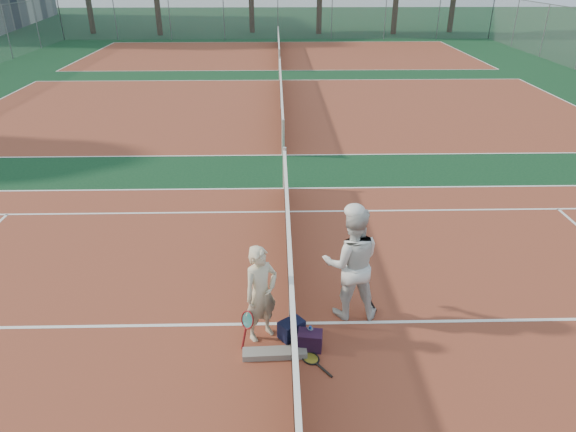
{
  "coord_description": "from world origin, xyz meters",
  "views": [
    {
      "loc": [
        -0.19,
        -6.59,
        5.19
      ],
      "look_at": [
        0.0,
        1.77,
        1.05
      ],
      "focal_mm": 32.0,
      "sensor_mm": 36.0,
      "label": 1
    }
  ],
  "objects_px": {
    "racket_black_held": "(365,301)",
    "sports_bag_navy": "(291,329)",
    "net_main": "(291,297)",
    "racket_red": "(248,329)",
    "player_a": "(261,294)",
    "player_b": "(351,263)",
    "racket_spare": "(311,358)",
    "sports_bag_purple": "(310,340)",
    "water_bottle": "(310,336)"
  },
  "relations": [
    {
      "from": "racket_black_held",
      "to": "sports_bag_navy",
      "type": "xyz_separation_m",
      "value": [
        -1.22,
        -0.53,
        -0.13
      ]
    },
    {
      "from": "net_main",
      "to": "racket_red",
      "type": "bearing_deg",
      "value": -143.99
    },
    {
      "from": "player_a",
      "to": "sports_bag_navy",
      "type": "height_order",
      "value": "player_a"
    },
    {
      "from": "player_b",
      "to": "racket_red",
      "type": "distance_m",
      "value": 1.9
    },
    {
      "from": "racket_spare",
      "to": "racket_red",
      "type": "bearing_deg",
      "value": 33.45
    },
    {
      "from": "racket_spare",
      "to": "sports_bag_navy",
      "type": "bearing_deg",
      "value": -8.05
    },
    {
      "from": "racket_black_held",
      "to": "racket_spare",
      "type": "distance_m",
      "value": 1.43
    },
    {
      "from": "sports_bag_navy",
      "to": "racket_red",
      "type": "bearing_deg",
      "value": -166.7
    },
    {
      "from": "player_a",
      "to": "sports_bag_purple",
      "type": "xyz_separation_m",
      "value": [
        0.72,
        -0.31,
        -0.64
      ]
    },
    {
      "from": "net_main",
      "to": "sports_bag_navy",
      "type": "distance_m",
      "value": 0.48
    },
    {
      "from": "net_main",
      "to": "sports_bag_navy",
      "type": "bearing_deg",
      "value": -89.25
    },
    {
      "from": "player_a",
      "to": "racket_spare",
      "type": "height_order",
      "value": "player_a"
    },
    {
      "from": "player_b",
      "to": "sports_bag_navy",
      "type": "relative_size",
      "value": 5.17
    },
    {
      "from": "racket_red",
      "to": "racket_spare",
      "type": "relative_size",
      "value": 0.97
    },
    {
      "from": "sports_bag_purple",
      "to": "water_bottle",
      "type": "xyz_separation_m",
      "value": [
        0.01,
        0.08,
        0.0
      ]
    },
    {
      "from": "racket_red",
      "to": "sports_bag_purple",
      "type": "height_order",
      "value": "racket_red"
    },
    {
      "from": "net_main",
      "to": "player_b",
      "type": "relative_size",
      "value": 5.76
    },
    {
      "from": "racket_spare",
      "to": "player_a",
      "type": "bearing_deg",
      "value": 16.84
    },
    {
      "from": "sports_bag_purple",
      "to": "sports_bag_navy",
      "type": "bearing_deg",
      "value": 135.1
    },
    {
      "from": "racket_spare",
      "to": "water_bottle",
      "type": "xyz_separation_m",
      "value": [
        0.01,
        0.32,
        0.14
      ]
    },
    {
      "from": "racket_spare",
      "to": "sports_bag_navy",
      "type": "relative_size",
      "value": 1.63
    },
    {
      "from": "player_a",
      "to": "player_b",
      "type": "relative_size",
      "value": 0.82
    },
    {
      "from": "racket_red",
      "to": "water_bottle",
      "type": "relative_size",
      "value": 1.94
    },
    {
      "from": "player_a",
      "to": "water_bottle",
      "type": "xyz_separation_m",
      "value": [
        0.73,
        -0.23,
        -0.63
      ]
    },
    {
      "from": "water_bottle",
      "to": "player_b",
      "type": "bearing_deg",
      "value": 48.47
    },
    {
      "from": "sports_bag_navy",
      "to": "racket_spare",
      "type": "bearing_deg",
      "value": -62.37
    },
    {
      "from": "player_b",
      "to": "sports_bag_purple",
      "type": "xyz_separation_m",
      "value": [
        -0.69,
        -0.86,
        -0.81
      ]
    },
    {
      "from": "racket_spare",
      "to": "sports_bag_purple",
      "type": "bearing_deg",
      "value": -36.23
    },
    {
      "from": "racket_black_held",
      "to": "sports_bag_purple",
      "type": "bearing_deg",
      "value": 17.61
    },
    {
      "from": "player_b",
      "to": "racket_black_held",
      "type": "relative_size",
      "value": 3.51
    },
    {
      "from": "sports_bag_navy",
      "to": "sports_bag_purple",
      "type": "xyz_separation_m",
      "value": [
        0.27,
        -0.27,
        0.0
      ]
    },
    {
      "from": "racket_red",
      "to": "water_bottle",
      "type": "xyz_separation_m",
      "value": [
        0.93,
        -0.03,
        -0.14
      ]
    },
    {
      "from": "racket_black_held",
      "to": "water_bottle",
      "type": "height_order",
      "value": "racket_black_held"
    },
    {
      "from": "net_main",
      "to": "sports_bag_navy",
      "type": "xyz_separation_m",
      "value": [
        0.0,
        -0.32,
        -0.36
      ]
    },
    {
      "from": "net_main",
      "to": "water_bottle",
      "type": "height_order",
      "value": "net_main"
    },
    {
      "from": "water_bottle",
      "to": "racket_black_held",
      "type": "bearing_deg",
      "value": 37.13
    },
    {
      "from": "player_b",
      "to": "racket_red",
      "type": "xyz_separation_m",
      "value": [
        -1.62,
        -0.75,
        -0.66
      ]
    },
    {
      "from": "racket_red",
      "to": "water_bottle",
      "type": "distance_m",
      "value": 0.94
    },
    {
      "from": "racket_black_held",
      "to": "racket_spare",
      "type": "height_order",
      "value": "racket_black_held"
    },
    {
      "from": "water_bottle",
      "to": "net_main",
      "type": "bearing_deg",
      "value": 119.11
    },
    {
      "from": "water_bottle",
      "to": "sports_bag_purple",
      "type": "bearing_deg",
      "value": -94.9
    },
    {
      "from": "sports_bag_navy",
      "to": "water_bottle",
      "type": "bearing_deg",
      "value": -33.54
    },
    {
      "from": "player_a",
      "to": "water_bottle",
      "type": "height_order",
      "value": "player_a"
    },
    {
      "from": "racket_red",
      "to": "racket_black_held",
      "type": "relative_size",
      "value": 1.07
    },
    {
      "from": "player_b",
      "to": "racket_red",
      "type": "relative_size",
      "value": 3.27
    },
    {
      "from": "player_b",
      "to": "water_bottle",
      "type": "height_order",
      "value": "player_b"
    },
    {
      "from": "net_main",
      "to": "player_b",
      "type": "distance_m",
      "value": 1.09
    },
    {
      "from": "sports_bag_purple",
      "to": "water_bottle",
      "type": "height_order",
      "value": "water_bottle"
    },
    {
      "from": "racket_black_held",
      "to": "racket_spare",
      "type": "relative_size",
      "value": 0.91
    },
    {
      "from": "player_a",
      "to": "water_bottle",
      "type": "bearing_deg",
      "value": -54.32
    }
  ]
}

